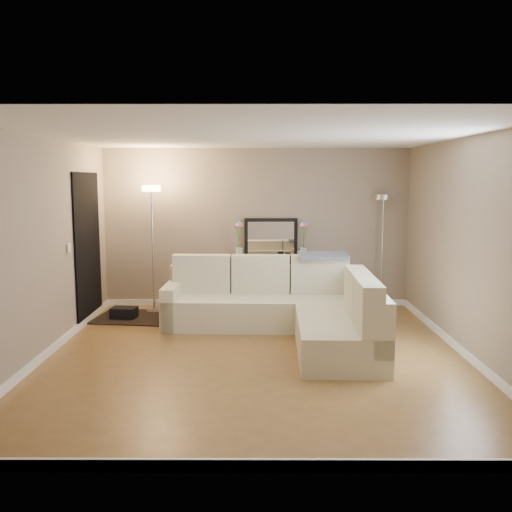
{
  "coord_description": "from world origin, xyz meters",
  "views": [
    {
      "loc": [
        0.02,
        -6.62,
        2.11
      ],
      "look_at": [
        0.0,
        0.8,
        1.1
      ],
      "focal_mm": 40.0,
      "sensor_mm": 36.0,
      "label": 1
    }
  ],
  "objects_px": {
    "console_table": "(267,282)",
    "floor_lamp_unlit": "(383,229)",
    "floor_lamp_lit": "(152,224)",
    "sectional_sofa": "(290,307)"
  },
  "relations": [
    {
      "from": "console_table",
      "to": "floor_lamp_lit",
      "type": "bearing_deg",
      "value": -170.62
    },
    {
      "from": "console_table",
      "to": "floor_lamp_lit",
      "type": "height_order",
      "value": "floor_lamp_lit"
    },
    {
      "from": "sectional_sofa",
      "to": "console_table",
      "type": "relative_size",
      "value": 2.31
    },
    {
      "from": "floor_lamp_lit",
      "to": "sectional_sofa",
      "type": "bearing_deg",
      "value": -31.08
    },
    {
      "from": "console_table",
      "to": "floor_lamp_unlit",
      "type": "bearing_deg",
      "value": -0.93
    },
    {
      "from": "floor_lamp_lit",
      "to": "floor_lamp_unlit",
      "type": "xyz_separation_m",
      "value": [
        3.65,
        0.27,
        -0.1
      ]
    },
    {
      "from": "sectional_sofa",
      "to": "console_table",
      "type": "distance_m",
      "value": 1.58
    },
    {
      "from": "sectional_sofa",
      "to": "console_table",
      "type": "height_order",
      "value": "sectional_sofa"
    },
    {
      "from": "console_table",
      "to": "floor_lamp_unlit",
      "type": "distance_m",
      "value": 2.06
    },
    {
      "from": "console_table",
      "to": "floor_lamp_unlit",
      "type": "relative_size",
      "value": 0.67
    }
  ]
}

